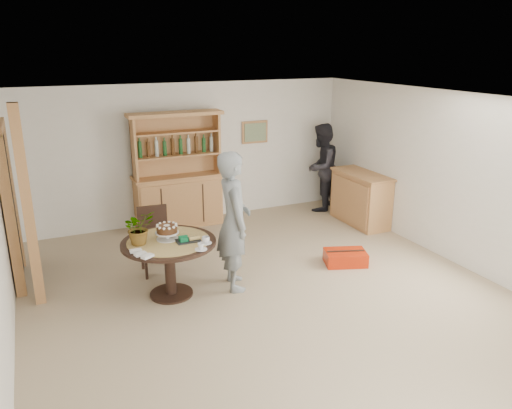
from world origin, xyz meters
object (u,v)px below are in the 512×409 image
(dining_table, at_px, (169,252))
(teen_boy, at_px, (234,221))
(hutch, at_px, (178,189))
(adult_person, at_px, (321,167))
(red_suitcase, at_px, (345,258))
(dining_chair, at_px, (155,235))
(sideboard, at_px, (361,198))

(dining_table, relative_size, teen_boy, 0.65)
(hutch, height_order, adult_person, hutch)
(hutch, bearing_deg, red_suitcase, -56.20)
(adult_person, bearing_deg, red_suitcase, 33.83)
(red_suitcase, bearing_deg, hutch, 143.51)
(dining_table, xyz_separation_m, dining_chair, (0.01, 0.83, -0.07))
(dining_table, distance_m, dining_chair, 0.83)
(hutch, distance_m, dining_table, 2.67)
(teen_boy, relative_size, adult_person, 1.09)
(adult_person, relative_size, red_suitcase, 2.43)
(dining_table, height_order, teen_boy, teen_boy)
(adult_person, bearing_deg, hutch, -38.12)
(red_suitcase, bearing_deg, dining_chair, 179.62)
(hutch, distance_m, adult_person, 2.81)
(sideboard, height_order, dining_chair, dining_chair)
(hutch, xyz_separation_m, red_suitcase, (1.78, -2.65, -0.59))
(sideboard, xyz_separation_m, teen_boy, (-3.03, -1.39, 0.45))
(teen_boy, xyz_separation_m, red_suitcase, (1.77, -0.03, -0.83))
(adult_person, bearing_deg, dining_table, -1.03)
(sideboard, bearing_deg, teen_boy, -155.38)
(dining_chair, bearing_deg, adult_person, 25.65)
(dining_table, xyz_separation_m, adult_person, (3.64, 2.29, 0.25))
(red_suitcase, bearing_deg, sideboard, 67.91)
(hutch, relative_size, sideboard, 1.62)
(adult_person, distance_m, red_suitcase, 2.73)
(sideboard, distance_m, adult_person, 1.10)
(hutch, xyz_separation_m, teen_boy, (0.01, -2.63, 0.24))
(dining_table, distance_m, red_suitcase, 2.67)
(adult_person, height_order, red_suitcase, adult_person)
(sideboard, xyz_separation_m, dining_table, (-3.88, -1.29, 0.13))
(hutch, xyz_separation_m, sideboard, (3.04, -1.24, -0.22))
(dining_chair, xyz_separation_m, adult_person, (3.63, 1.46, 0.31))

